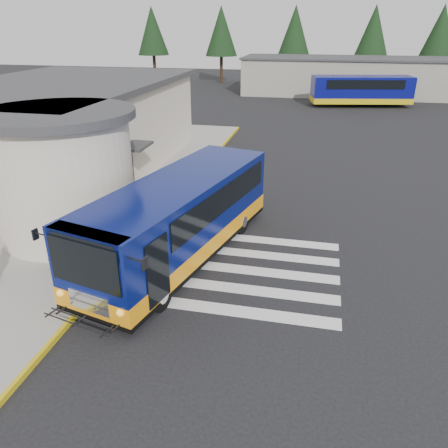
% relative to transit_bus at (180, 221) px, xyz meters
% --- Properties ---
extents(ground, '(140.00, 140.00, 0.00)m').
position_rel_transit_bus_xyz_m(ground, '(2.18, 0.29, -1.38)').
color(ground, black).
rests_on(ground, ground).
extents(sidewalk, '(10.00, 34.00, 0.15)m').
position_rel_transit_bus_xyz_m(sidewalk, '(-6.82, 4.29, -1.31)').
color(sidewalk, gray).
rests_on(sidewalk, ground).
extents(curb_strip, '(0.12, 34.00, 0.16)m').
position_rel_transit_bus_xyz_m(curb_strip, '(-1.87, 4.29, -1.30)').
color(curb_strip, gold).
rests_on(curb_strip, ground).
extents(station_building, '(12.70, 18.70, 4.80)m').
position_rel_transit_bus_xyz_m(station_building, '(-8.67, 7.20, 1.19)').
color(station_building, beige).
rests_on(station_building, ground).
extents(crosswalk, '(8.00, 5.35, 0.01)m').
position_rel_transit_bus_xyz_m(crosswalk, '(1.68, -0.51, -1.38)').
color(crosswalk, silver).
rests_on(crosswalk, ground).
extents(depot_building, '(26.40, 8.40, 4.20)m').
position_rel_transit_bus_xyz_m(depot_building, '(8.18, 42.29, 0.73)').
color(depot_building, gray).
rests_on(depot_building, ground).
extents(tree_line, '(58.40, 4.40, 10.00)m').
position_rel_transit_bus_xyz_m(tree_line, '(8.46, 50.29, 5.39)').
color(tree_line, black).
rests_on(tree_line, ground).
extents(transit_bus, '(5.33, 10.54, 2.89)m').
position_rel_transit_bus_xyz_m(transit_bus, '(0.00, 0.00, 0.00)').
color(transit_bus, '#07125A').
rests_on(transit_bus, ground).
extents(pedestrian_a, '(0.53, 0.68, 1.65)m').
position_rel_transit_bus_xyz_m(pedestrian_a, '(-3.72, -2.13, -0.40)').
color(pedestrian_a, black).
rests_on(pedestrian_a, sidewalk).
extents(bollard, '(0.09, 0.09, 1.08)m').
position_rel_transit_bus_xyz_m(bollard, '(-2.02, -2.96, -0.69)').
color(bollard, black).
rests_on(bollard, sidewalk).
extents(far_bus_a, '(10.23, 4.64, 2.55)m').
position_rel_transit_bus_xyz_m(far_bus_a, '(8.32, 34.31, 0.28)').
color(far_bus_a, '#080B5F').
rests_on(far_bus_a, ground).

